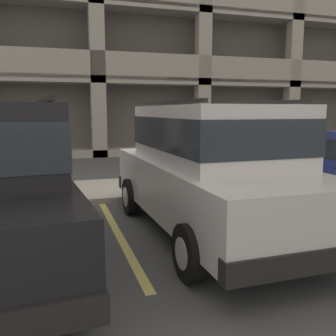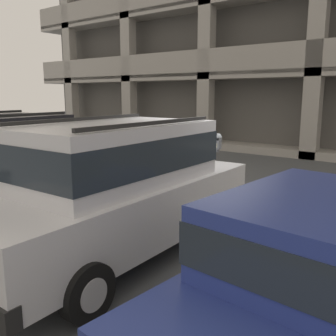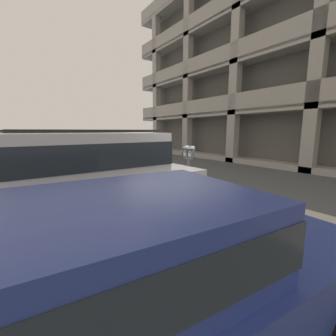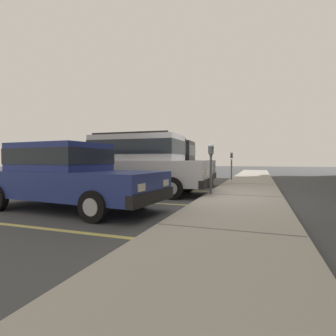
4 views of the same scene
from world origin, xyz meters
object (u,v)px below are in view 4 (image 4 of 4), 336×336
object	(u,v)px
silver_suv	(138,162)
parking_meter_near	(211,157)
red_sedan	(161,161)
dark_hatchback	(67,174)
parking_meter_far	(232,162)

from	to	relation	value
silver_suv	parking_meter_near	world-z (taller)	silver_suv
red_sedan	silver_suv	bearing A→B (deg)	1.46
dark_hatchback	parking_meter_near	distance (m)	4.14
red_sedan	parking_meter_near	bearing A→B (deg)	36.96
dark_hatchback	parking_meter_far	distance (m)	9.40
silver_suv	dark_hatchback	distance (m)	3.09
silver_suv	parking_meter_near	bearing A→B (deg)	86.30
silver_suv	parking_meter_far	size ratio (longest dim) A/B	3.40
dark_hatchback	parking_meter_near	xyz separation A→B (m)	(-2.96, 2.87, 0.43)
red_sedan	dark_hatchback	world-z (taller)	red_sedan
silver_suv	red_sedan	distance (m)	3.08
parking_meter_far	parking_meter_near	bearing A→B (deg)	-0.06
parking_meter_near	parking_meter_far	bearing A→B (deg)	179.94
parking_meter_near	red_sedan	bearing A→B (deg)	-138.09
dark_hatchback	parking_meter_near	size ratio (longest dim) A/B	3.04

